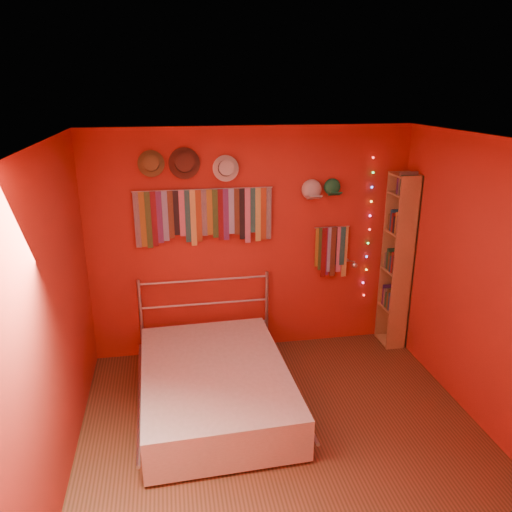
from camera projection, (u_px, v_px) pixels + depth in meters
ground at (287, 445)px, 4.22m from camera, size 3.50×3.50×0.00m
back_wall at (252, 243)px, 5.45m from camera, size 3.50×0.02×2.50m
right_wall at (497, 294)px, 4.11m from camera, size 0.02×3.50×2.50m
left_wall at (50, 329)px, 3.52m from camera, size 0.02×3.50×2.50m
ceiling at (295, 144)px, 3.41m from camera, size 3.50×3.50×0.02m
tie_rack at (204, 214)px, 5.18m from camera, size 1.45×0.03×0.60m
small_tie_rack at (332, 249)px, 5.57m from camera, size 0.40×0.03×0.60m
fedora_olive at (151, 163)px, 4.89m from camera, size 0.26×0.14×0.26m
fedora_brown at (184, 163)px, 4.95m from camera, size 0.31×0.17×0.31m
fedora_white at (226, 168)px, 5.04m from camera, size 0.27×0.15×0.26m
cap_white at (312, 190)px, 5.32m from camera, size 0.20×0.25×0.20m
cap_green at (332, 187)px, 5.35m from camera, size 0.18×0.23×0.18m
fairy_lights at (369, 230)px, 5.60m from camera, size 0.06×0.02×1.63m
reading_lamp at (353, 264)px, 5.51m from camera, size 0.06×0.27×0.08m
bookshelf at (400, 261)px, 5.59m from camera, size 0.25×0.34×2.00m
bed at (215, 385)px, 4.67m from camera, size 1.47×1.97×0.94m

